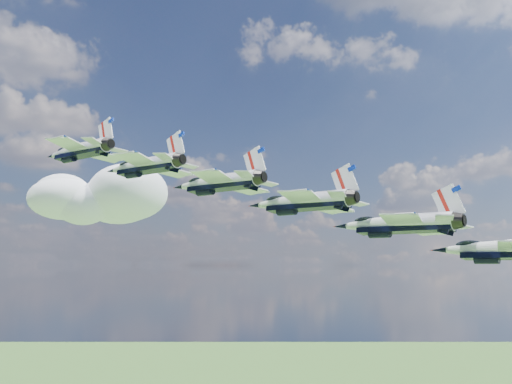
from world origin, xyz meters
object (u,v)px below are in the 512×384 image
jet_3 (299,202)px  jet_4 (394,224)px  jet_1 (142,166)px  jet_2 (216,183)px  jet_0 (77,151)px  jet_5 (503,249)px

jet_3 → jet_4: jet_3 is taller
jet_1 → jet_2: 12.06m
jet_0 → jet_2: jet_0 is taller
jet_1 → jet_2: size_ratio=1.00×
jet_2 → jet_3: bearing=-73.6°
jet_0 → jet_1: 12.06m
jet_3 → jet_4: size_ratio=1.00×
jet_0 → jet_1: bearing=-73.6°
jet_0 → jet_4: (28.05, -37.29, -12.32)m
jet_0 → jet_3: size_ratio=1.00×
jet_0 → jet_5: (35.06, -46.61, -15.40)m
jet_3 → jet_4: (7.01, -9.32, -3.08)m
jet_3 → jet_5: (14.02, -18.64, -6.16)m
jet_1 → jet_4: size_ratio=1.00×
jet_2 → jet_1: bearing=106.4°
jet_1 → jet_2: jet_1 is taller
jet_1 → jet_4: bearing=-73.6°
jet_1 → jet_4: (21.04, -27.97, -9.24)m
jet_1 → jet_5: size_ratio=1.00×
jet_2 → jet_3: jet_2 is taller
jet_3 → jet_0: bearing=106.4°
jet_0 → jet_1: size_ratio=1.00×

